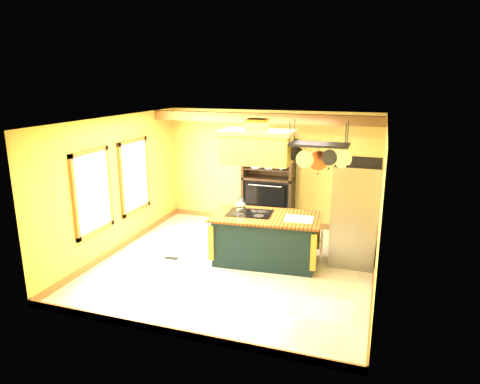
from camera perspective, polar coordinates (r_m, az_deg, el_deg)
The scene contains 15 objects.
floor at distance 8.20m, azimuth -0.56°, elevation -9.56°, with size 5.00×5.00×0.00m, color beige.
ceiling at distance 7.49m, azimuth -0.61°, elevation 9.60°, with size 5.00×5.00×0.00m, color white.
wall_back at distance 10.07m, azimuth 4.06°, elevation 3.15°, with size 5.00×0.02×2.70m, color gold.
wall_front at distance 5.55m, azimuth -9.07°, elevation -6.88°, with size 5.00×0.02×2.70m, color gold.
wall_left at distance 8.85m, azimuth -16.09°, elevation 0.95°, with size 0.02×5.00×2.70m, color gold.
wall_right at distance 7.34m, azimuth 18.21°, elevation -2.02°, with size 0.02×5.00×2.70m, color gold.
ceiling_beam at distance 9.12m, azimuth 2.93°, elevation 9.83°, with size 5.00×0.15×0.20m, color #9B582F.
window_near at distance 8.19m, azimuth -19.03°, elevation -0.02°, with size 0.06×1.06×1.56m.
window_far at distance 9.30m, azimuth -13.87°, elevation 2.09°, with size 0.06×1.06×1.56m.
kitchen_island at distance 8.14m, azimuth 3.50°, elevation -6.17°, with size 2.09×1.27×1.11m.
range_hood at distance 7.74m, azimuth 2.28°, elevation 6.24°, with size 1.31×0.74×0.80m.
pot_rack at distance 7.53m, azimuth 10.43°, elevation 5.48°, with size 1.11×0.52×0.88m.
refrigerator at distance 8.32m, azimuth 15.11°, elevation -2.87°, with size 0.82×0.97×1.90m.
hutch at distance 9.97m, azimuth 3.82°, elevation -0.09°, with size 1.17×0.54×2.08m.
floor_register at distance 8.53m, azimuth -9.16°, elevation -8.70°, with size 0.28×0.12×0.01m, color black.
Camera 1 is at (2.43, -7.05, 3.39)m, focal length 32.00 mm.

